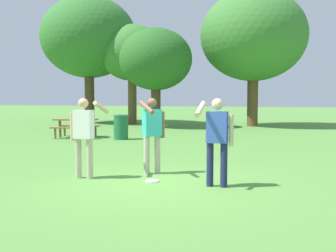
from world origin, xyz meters
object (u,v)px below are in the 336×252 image
person_thrower (217,135)px  tree_broad_center (89,41)px  person_bystander (152,130)px  tree_far_right (132,53)px  trash_can_beside_table (121,127)px  tree_back_left (253,36)px  picnic_table_near (76,124)px  tree_slender_mid (156,60)px  tree_tall_left (89,38)px  person_catcher (84,132)px  frisbee (152,181)px

person_thrower → tree_broad_center: bearing=123.2°
person_bystander → tree_far_right: tree_far_right is taller
trash_can_beside_table → tree_broad_center: (-5.51, 8.48, 4.59)m
person_thrower → tree_back_left: size_ratio=0.22×
person_thrower → picnic_table_near: (-6.98, 7.65, -0.40)m
trash_can_beside_table → tree_slender_mid: tree_slender_mid is taller
picnic_table_near → tree_broad_center: bearing=112.6°
picnic_table_near → tree_slender_mid: tree_slender_mid is taller
tree_tall_left → tree_far_right: bearing=-0.1°
person_catcher → tree_back_left: bearing=82.2°
person_thrower → tree_slender_mid: bearing=111.7°
frisbee → tree_far_right: 17.96m
person_thrower → tree_broad_center: (-10.44, 15.95, 4.11)m
person_bystander → tree_slender_mid: tree_slender_mid is taller
person_bystander → tree_tall_left: (-9.10, 15.40, 4.36)m
tree_broad_center → frisbee: bearing=-60.0°
person_bystander → person_thrower: bearing=-30.8°
tree_back_left → tree_tall_left: bearing=178.8°
trash_can_beside_table → person_thrower: bearing=-56.5°
trash_can_beside_table → tree_slender_mid: size_ratio=0.18×
person_catcher → frisbee: bearing=1.8°
tree_tall_left → tree_back_left: bearing=-1.2°
person_catcher → person_bystander: size_ratio=1.00×
person_catcher → trash_can_beside_table: size_ratio=1.71×
tree_broad_center → picnic_table_near: bearing=-67.4°
picnic_table_near → tree_tall_left: size_ratio=0.25×
tree_broad_center → tree_far_right: bearing=7.9°
picnic_table_near → frisbee: bearing=-52.9°
person_catcher → tree_slender_mid: bearing=101.4°
tree_far_right → tree_back_left: size_ratio=0.80×
person_catcher → person_bystander: 1.46m
person_thrower → tree_slender_mid: tree_slender_mid is taller
person_thrower → trash_can_beside_table: bearing=123.5°
frisbee → tree_slender_mid: 14.79m
person_bystander → tree_broad_center: 17.94m
picnic_table_near → tree_broad_center: tree_broad_center is taller
trash_can_beside_table → picnic_table_near: bearing=174.9°
picnic_table_near → person_catcher: bearing=-60.7°
trash_can_beside_table → tree_back_left: (4.39, 8.65, 4.52)m
person_catcher → trash_can_beside_table: 7.73m
person_catcher → tree_far_right: bearing=107.2°
tree_broad_center → tree_slender_mid: 5.57m
trash_can_beside_table → tree_broad_center: size_ratio=0.13×
person_bystander → picnic_table_near: (-5.43, 6.73, -0.40)m
person_thrower → person_catcher: bearing=178.3°
person_thrower → tree_far_right: bearing=115.5°
tree_tall_left → person_thrower: bearing=-56.9°
tree_tall_left → tree_slender_mid: 5.96m
person_catcher → tree_back_left: tree_back_left is taller
tree_far_right → tree_tall_left: bearing=179.9°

